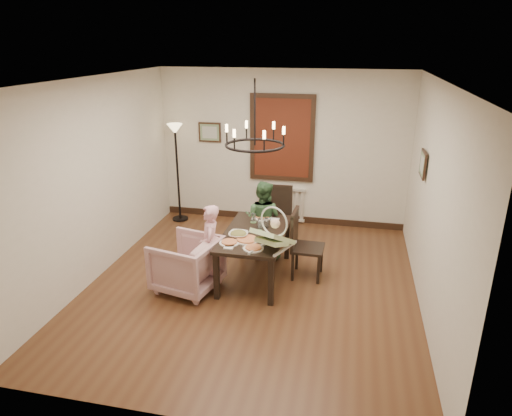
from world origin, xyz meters
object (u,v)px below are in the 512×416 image
at_px(dining_table, 255,237).
at_px(armchair, 187,264).
at_px(seated_man, 263,226).
at_px(floor_lamp, 178,174).
at_px(chair_far, 277,217).
at_px(drinking_glass, 260,223).
at_px(chair_right, 308,244).
at_px(elderly_woman, 210,253).
at_px(baby_bouncer, 273,235).

bearing_deg(dining_table, armchair, -148.06).
xyz_separation_m(seated_man, floor_lamp, (-1.86, 1.22, 0.38)).
bearing_deg(chair_far, drinking_glass, -95.03).
relative_size(chair_right, elderly_woman, 1.04).
distance_m(chair_far, drinking_glass, 1.07).
xyz_separation_m(elderly_woman, floor_lamp, (-1.33, 2.25, 0.41)).
height_order(chair_right, armchair, chair_right).
height_order(armchair, seated_man, seated_man).
relative_size(chair_far, floor_lamp, 0.55).
height_order(chair_far, seated_man, seated_man).
xyz_separation_m(chair_right, elderly_woman, (-1.30, -0.52, -0.02)).
bearing_deg(chair_right, armchair, 115.79).
relative_size(dining_table, armchair, 1.84).
bearing_deg(chair_right, chair_far, 33.70).
bearing_deg(seated_man, elderly_woman, 74.73).
relative_size(chair_right, seated_man, 0.98).
distance_m(dining_table, baby_bouncer, 0.65).
bearing_deg(seated_man, dining_table, 104.12).
distance_m(armchair, drinking_glass, 1.18).
relative_size(dining_table, chair_far, 1.51).
height_order(elderly_woman, baby_bouncer, baby_bouncer).
bearing_deg(chair_far, seated_man, -107.18).
height_order(chair_far, armchair, chair_far).
bearing_deg(seated_man, chair_far, -94.17).
xyz_separation_m(chair_far, armchair, (-0.96, -1.70, -0.13)).
bearing_deg(baby_bouncer, floor_lamp, 156.36).
height_order(seated_man, floor_lamp, floor_lamp).
bearing_deg(dining_table, chair_far, 84.22).
height_order(dining_table, floor_lamp, floor_lamp).
xyz_separation_m(chair_far, seated_man, (-0.15, -0.50, 0.02)).
distance_m(chair_far, floor_lamp, 2.17).
bearing_deg(armchair, drinking_glass, 139.46).
relative_size(seated_man, floor_lamp, 0.58).
xyz_separation_m(elderly_woman, seated_man, (0.53, 1.03, 0.03)).
xyz_separation_m(baby_bouncer, drinking_glass, (-0.30, 0.63, -0.12)).
distance_m(seated_man, drinking_glass, 0.60).
xyz_separation_m(seated_man, baby_bouncer, (0.37, -1.16, 0.38)).
height_order(dining_table, seated_man, seated_man).
xyz_separation_m(chair_far, elderly_woman, (-0.68, -1.52, -0.01)).
relative_size(chair_far, chair_right, 0.98).
xyz_separation_m(armchair, drinking_glass, (0.89, 0.67, 0.41)).
bearing_deg(drinking_glass, elderly_woman, -140.69).
xyz_separation_m(dining_table, drinking_glass, (0.05, 0.15, 0.16)).
bearing_deg(chair_right, floor_lamp, 58.71).
height_order(baby_bouncer, floor_lamp, floor_lamp).
relative_size(elderly_woman, floor_lamp, 0.54).
relative_size(armchair, elderly_woman, 0.84).
bearing_deg(chair_right, seated_man, 58.57).
bearing_deg(dining_table, floor_lamp, 134.93).
xyz_separation_m(dining_table, floor_lamp, (-1.89, 1.90, 0.28)).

